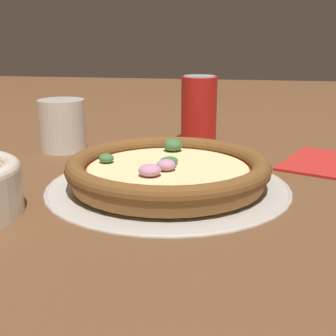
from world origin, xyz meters
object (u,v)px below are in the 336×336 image
object	(u,v)px
napkin	(328,162)
fork	(332,167)
pizza	(168,170)
drinking_cup	(62,125)
beverage_can	(199,110)
pizza_tray	(168,185)

from	to	relation	value
napkin	fork	xyz separation A→B (m)	(-0.02, -0.00, -0.00)
pizza	drinking_cup	world-z (taller)	drinking_cup
beverage_can	pizza_tray	bearing A→B (deg)	177.34
beverage_can	drinking_cup	bearing A→B (deg)	113.97
napkin	beverage_can	world-z (taller)	beverage_can
pizza	fork	xyz separation A→B (m)	(0.13, -0.23, -0.02)
pizza	beverage_can	xyz separation A→B (m)	(0.27, -0.01, 0.04)
drinking_cup	fork	size ratio (longest dim) A/B	0.59
drinking_cup	beverage_can	xyz separation A→B (m)	(0.10, -0.23, 0.02)
pizza	drinking_cup	distance (m)	0.28
pizza_tray	pizza	distance (m)	0.02
pizza_tray	pizza	bearing A→B (deg)	44.37
pizza	beverage_can	distance (m)	0.28
pizza	fork	distance (m)	0.27
pizza	pizza_tray	bearing A→B (deg)	-135.63
napkin	drinking_cup	bearing A→B (deg)	87.59
fork	beverage_can	size ratio (longest dim) A/B	1.22
drinking_cup	beverage_can	distance (m)	0.25
pizza_tray	drinking_cup	distance (m)	0.28
pizza	napkin	distance (m)	0.28
pizza_tray	beverage_can	distance (m)	0.28
napkin	beverage_can	size ratio (longest dim) A/B	1.57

